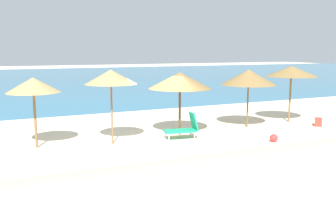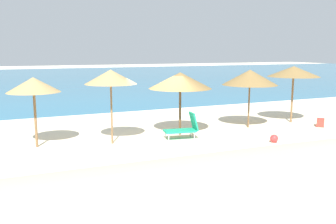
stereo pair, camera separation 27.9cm
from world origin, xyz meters
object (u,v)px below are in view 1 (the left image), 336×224
at_px(beach_umbrella_1, 33,85).
at_px(beach_ball, 274,138).
at_px(beach_umbrella_2, 111,77).
at_px(beach_umbrella_4, 249,77).
at_px(lounge_chair_0, 184,128).
at_px(beach_umbrella_5, 291,71).
at_px(cooler_box, 318,122).
at_px(beach_umbrella_3, 180,81).

xyz_separation_m(beach_umbrella_1, beach_ball, (8.46, -3.06, -2.14)).
relative_size(beach_umbrella_2, beach_umbrella_4, 1.06).
height_order(lounge_chair_0, beach_ball, lounge_chair_0).
xyz_separation_m(beach_umbrella_2, beach_umbrella_5, (9.29, 0.49, -0.03)).
bearing_deg(cooler_box, beach_umbrella_3, 169.96).
distance_m(beach_umbrella_4, lounge_chair_0, 4.23).
bearing_deg(beach_umbrella_3, beach_ball, -44.82).
distance_m(beach_ball, cooler_box, 4.30).
bearing_deg(beach_umbrella_3, beach_umbrella_5, 1.71).
bearing_deg(beach_ball, cooler_box, 20.72).
bearing_deg(beach_umbrella_5, cooler_box, -69.60).
height_order(beach_umbrella_3, beach_umbrella_5, beach_umbrella_5).
bearing_deg(beach_umbrella_5, beach_ball, -140.38).
bearing_deg(beach_umbrella_1, beach_ball, -19.86).
xyz_separation_m(beach_umbrella_2, cooler_box, (9.80, -0.89, -2.36)).
xyz_separation_m(beach_umbrella_5, beach_ball, (-3.51, -2.91, -2.36)).
bearing_deg(beach_umbrella_1, beach_umbrella_4, -1.87).
distance_m(lounge_chair_0, beach_ball, 3.52).
height_order(beach_umbrella_1, cooler_box, beach_umbrella_1).
relative_size(lounge_chair_0, cooler_box, 2.98).
bearing_deg(lounge_chair_0, beach_umbrella_1, 87.88).
relative_size(beach_umbrella_3, lounge_chair_0, 1.87).
xyz_separation_m(beach_umbrella_5, lounge_chair_0, (-6.42, -0.94, -2.06)).
distance_m(beach_umbrella_3, cooler_box, 7.19).
xyz_separation_m(beach_umbrella_1, beach_umbrella_2, (2.69, -0.64, 0.25)).
distance_m(beach_umbrella_1, beach_umbrella_5, 11.97).
height_order(beach_umbrella_4, beach_ball, beach_umbrella_4).
bearing_deg(beach_umbrella_5, beach_umbrella_1, 179.29).
bearing_deg(beach_ball, beach_umbrella_3, 135.18).
bearing_deg(beach_umbrella_3, lounge_chair_0, -102.78).
relative_size(beach_umbrella_3, beach_ball, 8.45).
xyz_separation_m(beach_umbrella_3, lounge_chair_0, (-0.17, -0.75, -1.84)).
bearing_deg(beach_umbrella_4, beach_ball, -106.33).
relative_size(beach_umbrella_2, beach_ball, 9.05).
distance_m(beach_umbrella_4, beach_ball, 3.59).
height_order(beach_umbrella_5, lounge_chair_0, beach_umbrella_5).
bearing_deg(beach_ball, beach_umbrella_2, 157.29).
height_order(beach_umbrella_1, beach_ball, beach_umbrella_1).
xyz_separation_m(beach_ball, cooler_box, (4.03, 1.52, 0.03)).
bearing_deg(beach_umbrella_4, beach_umbrella_3, -179.48).
relative_size(beach_umbrella_5, beach_ball, 8.91).
distance_m(lounge_chair_0, cooler_box, 6.95).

